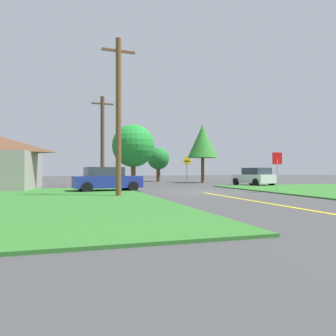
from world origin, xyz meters
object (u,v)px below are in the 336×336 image
object	(u,v)px
utility_pole_mid	(102,141)
pine_tree_center	(203,141)
car_on_crossroad	(254,177)
oak_tree_left	(133,146)
direction_sign	(187,167)
utility_pole_near	(118,115)
stop_sign	(277,164)
oak_tree_right	(158,159)
parked_car_near_building	(107,179)

from	to	relation	value
utility_pole_mid	pine_tree_center	world-z (taller)	utility_pole_mid
car_on_crossroad	oak_tree_left	xyz separation A→B (m)	(-9.99, 5.68, 2.98)
direction_sign	oak_tree_left	size ratio (longest dim) A/B	0.45
utility_pole_near	oak_tree_left	bearing A→B (deg)	75.61
stop_sign	direction_sign	world-z (taller)	direction_sign
utility_pole_near	utility_pole_mid	bearing A→B (deg)	88.77
direction_sign	utility_pole_near	bearing A→B (deg)	-127.10
oak_tree_right	pine_tree_center	bearing A→B (deg)	-55.27
stop_sign	utility_pole_mid	distance (m)	13.84
utility_pole_mid	direction_sign	distance (m)	7.87
stop_sign	utility_pole_near	bearing A→B (deg)	-3.93
car_on_crossroad	parked_car_near_building	bearing A→B (deg)	96.15
car_on_crossroad	direction_sign	size ratio (longest dim) A/B	1.54
parked_car_near_building	direction_sign	bearing A→B (deg)	29.84
utility_pole_mid	oak_tree_left	bearing A→B (deg)	52.83
parked_car_near_building	pine_tree_center	bearing A→B (deg)	38.01
parked_car_near_building	direction_sign	distance (m)	9.79
utility_pole_near	direction_sign	xyz separation A→B (m)	(7.76, 10.27, -2.69)
utility_pole_near	oak_tree_right	size ratio (longest dim) A/B	2.03
direction_sign	oak_tree_left	bearing A→B (deg)	134.76
utility_pole_mid	parked_car_near_building	bearing A→B (deg)	-93.14
car_on_crossroad	pine_tree_center	distance (m)	8.65
car_on_crossroad	utility_pole_near	size ratio (longest dim) A/B	0.49
utility_pole_near	oak_tree_left	distance (m)	14.86
parked_car_near_building	oak_tree_left	xyz separation A→B (m)	(3.77, 9.90, 2.98)
parked_car_near_building	pine_tree_center	world-z (taller)	pine_tree_center
direction_sign	oak_tree_right	distance (m)	11.31
utility_pole_mid	car_on_crossroad	bearing A→B (deg)	-4.62
direction_sign	pine_tree_center	xyz separation A→B (m)	(4.11, 6.00, 2.93)
direction_sign	pine_tree_center	size ratio (longest dim) A/B	0.41
car_on_crossroad	pine_tree_center	bearing A→B (deg)	2.51
car_on_crossroad	direction_sign	world-z (taller)	direction_sign
oak_tree_left	pine_tree_center	bearing A→B (deg)	12.99
car_on_crossroad	parked_car_near_building	world-z (taller)	same
stop_sign	direction_sign	distance (m)	10.18
parked_car_near_building	utility_pole_mid	world-z (taller)	utility_pole_mid
car_on_crossroad	utility_pole_near	xyz separation A→B (m)	(-13.68, -8.70, 3.55)
utility_pole_mid	oak_tree_right	distance (m)	14.24
utility_pole_mid	direction_sign	bearing A→B (deg)	3.62
utility_pole_near	pine_tree_center	distance (m)	20.14
stop_sign	utility_pole_near	world-z (taller)	utility_pole_near
oak_tree_left	oak_tree_right	world-z (taller)	oak_tree_left
stop_sign	oak_tree_left	xyz separation A→B (m)	(-6.46, 14.00, 1.99)
stop_sign	utility_pole_near	xyz separation A→B (m)	(-10.15, -0.37, 2.56)
stop_sign	parked_car_near_building	world-z (taller)	stop_sign
stop_sign	car_on_crossroad	world-z (taller)	stop_sign
utility_pole_mid	pine_tree_center	xyz separation A→B (m)	(11.66, 6.48, 0.77)
parked_car_near_building	utility_pole_near	world-z (taller)	utility_pole_near
utility_pole_mid	oak_tree_left	distance (m)	5.76
car_on_crossroad	utility_pole_near	bearing A→B (deg)	111.55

